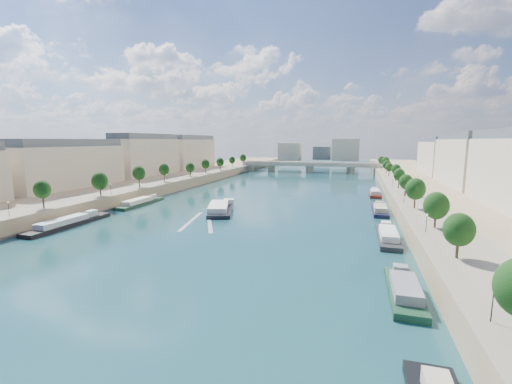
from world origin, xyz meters
The scene contains 17 objects.
ground centered at (0.00, 100.00, 0.00)m, with size 700.00×700.00×0.00m, color #0D3039.
quay_left centered at (-72.00, 100.00, 2.50)m, with size 44.00×520.00×5.00m, color #9E8460.
quay_right centered at (72.00, 100.00, 2.50)m, with size 44.00×520.00×5.00m, color #9E8460.
pave_left centered at (-57.00, 100.00, 5.05)m, with size 14.00×520.00×0.10m, color gray.
pave_right centered at (57.00, 100.00, 5.05)m, with size 14.00×520.00×0.10m, color gray.
trees_left centered at (-55.00, 102.00, 10.48)m, with size 4.80×268.80×8.26m.
trees_right centered at (55.00, 110.00, 10.48)m, with size 4.80×268.80×8.26m.
lamps_left centered at (-52.50, 90.00, 7.78)m, with size 0.36×200.36×4.28m.
lamps_right centered at (52.50, 105.00, 7.78)m, with size 0.36×200.36×4.28m.
buildings_left centered at (-85.00, 112.00, 16.45)m, with size 16.00×226.00×23.20m.
buildings_right centered at (85.00, 112.00, 16.45)m, with size 16.00×226.00×23.20m.
skyline centered at (3.19, 319.52, 14.66)m, with size 79.00×42.00×22.00m.
bridge centered at (0.00, 240.30, 5.08)m, with size 112.00×12.00×8.15m.
tour_barge centered at (-10.08, 75.63, 1.01)m, with size 16.13×28.20×3.74m.
wake centered at (-10.08, 59.01, 0.02)m, with size 15.88×25.69×0.04m.
moored_barges_left centered at (-45.50, 27.89, 0.84)m, with size 5.00×126.56×3.60m.
moored_barges_right centered at (45.50, 56.14, 0.84)m, with size 5.00×163.41×3.60m.
Camera 1 is at (37.20, -37.49, 25.58)m, focal length 24.00 mm.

